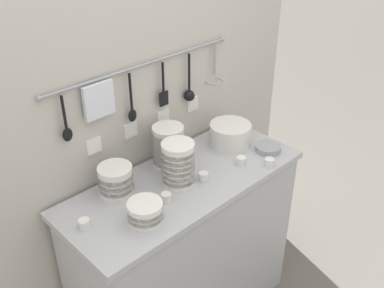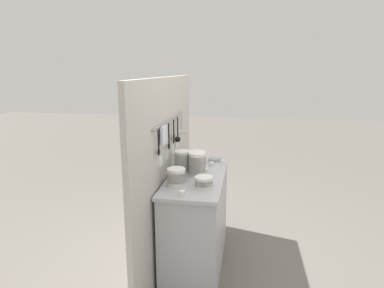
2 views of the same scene
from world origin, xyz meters
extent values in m
cube|color=#ADAFB5|center=(0.00, 0.00, 0.92)|extent=(1.19, 0.49, 0.03)
cube|color=#ADAFB5|center=(0.00, 0.00, 0.45)|extent=(1.14, 0.47, 0.90)
cube|color=#BCB7AD|center=(0.00, 0.28, 0.90)|extent=(1.99, 0.04, 1.80)
cylinder|color=#93969E|center=(0.00, 0.25, 1.42)|extent=(1.00, 0.01, 0.01)
sphere|color=#93969E|center=(-0.50, 0.25, 1.42)|extent=(0.02, 0.02, 0.02)
sphere|color=#93969E|center=(0.50, 0.25, 1.42)|extent=(0.02, 0.02, 0.02)
cylinder|color=black|center=(-0.42, 0.23, 1.34)|extent=(0.01, 0.01, 0.15)
ellipsoid|color=black|center=(-0.42, 0.23, 1.24)|extent=(0.04, 0.02, 0.06)
cylinder|color=#93969E|center=(-0.42, 0.25, 1.42)|extent=(0.01, 0.01, 0.02)
cube|color=silver|center=(-0.26, 0.23, 1.34)|extent=(0.14, 0.02, 0.15)
cylinder|color=#93969E|center=(-0.26, 0.25, 1.42)|extent=(0.01, 0.01, 0.02)
cylinder|color=black|center=(-0.10, 0.23, 1.32)|extent=(0.01, 0.01, 0.18)
ellipsoid|color=black|center=(-0.10, 0.23, 1.21)|extent=(0.04, 0.02, 0.06)
cylinder|color=#93969E|center=(-0.10, 0.25, 1.42)|extent=(0.01, 0.01, 0.02)
cylinder|color=black|center=(0.09, 0.23, 1.34)|extent=(0.01, 0.01, 0.15)
cube|color=black|center=(0.09, 0.23, 1.23)|extent=(0.05, 0.01, 0.07)
cylinder|color=#93969E|center=(0.09, 0.25, 1.42)|extent=(0.01, 0.01, 0.02)
cylinder|color=black|center=(0.25, 0.23, 1.31)|extent=(0.01, 0.01, 0.20)
sphere|color=black|center=(0.25, 0.23, 1.20)|extent=(0.06, 0.06, 0.06)
cylinder|color=#93969E|center=(0.25, 0.25, 1.42)|extent=(0.01, 0.01, 0.02)
cylinder|color=#93969E|center=(0.43, 0.23, 1.34)|extent=(0.01, 0.01, 0.15)
torus|color=#93969E|center=(0.43, 0.23, 1.22)|extent=(0.10, 0.10, 0.01)
cylinder|color=#93969E|center=(0.43, 0.25, 1.42)|extent=(0.01, 0.01, 0.02)
cube|color=white|center=(-0.30, 0.25, 1.13)|extent=(0.07, 0.01, 0.07)
cube|color=white|center=(-0.10, 0.25, 1.13)|extent=(0.07, 0.01, 0.07)
cube|color=white|center=(0.10, 0.25, 1.13)|extent=(0.07, 0.01, 0.07)
cube|color=white|center=(0.30, 0.25, 1.13)|extent=(0.07, 0.01, 0.07)
cylinder|color=silver|center=(-0.28, 0.13, 0.96)|extent=(0.15, 0.15, 0.05)
cylinder|color=silver|center=(-0.28, 0.13, 0.99)|extent=(0.15, 0.15, 0.05)
cylinder|color=silver|center=(-0.28, 0.13, 1.02)|extent=(0.15, 0.15, 0.05)
cylinder|color=silver|center=(-0.28, 0.13, 1.05)|extent=(0.15, 0.15, 0.05)
cylinder|color=silver|center=(0.03, 0.14, 0.95)|extent=(0.15, 0.15, 0.04)
cylinder|color=silver|center=(0.03, 0.14, 0.98)|extent=(0.15, 0.15, 0.04)
cylinder|color=silver|center=(0.03, 0.14, 1.00)|extent=(0.15, 0.15, 0.04)
cylinder|color=silver|center=(0.03, 0.14, 1.02)|extent=(0.15, 0.15, 0.04)
cylinder|color=silver|center=(0.03, 0.14, 1.05)|extent=(0.15, 0.15, 0.04)
cylinder|color=silver|center=(0.03, 0.14, 1.07)|extent=(0.15, 0.15, 0.04)
cylinder|color=silver|center=(0.03, 0.14, 1.10)|extent=(0.15, 0.15, 0.04)
cylinder|color=silver|center=(0.03, 0.14, 1.12)|extent=(0.15, 0.15, 0.04)
cylinder|color=silver|center=(-0.04, -0.01, 0.96)|extent=(0.15, 0.15, 0.05)
cylinder|color=silver|center=(-0.04, -0.01, 0.99)|extent=(0.15, 0.15, 0.05)
cylinder|color=silver|center=(-0.04, -0.01, 1.01)|extent=(0.15, 0.15, 0.05)
cylinder|color=silver|center=(-0.04, -0.01, 1.04)|extent=(0.15, 0.15, 0.05)
cylinder|color=silver|center=(-0.04, -0.01, 1.07)|extent=(0.15, 0.15, 0.05)
cylinder|color=silver|center=(-0.04, -0.01, 1.09)|extent=(0.15, 0.15, 0.05)
cylinder|color=silver|center=(-0.04, -0.01, 1.12)|extent=(0.15, 0.15, 0.05)
cylinder|color=silver|center=(-0.31, -0.10, 0.95)|extent=(0.14, 0.14, 0.04)
cylinder|color=silver|center=(-0.31, -0.10, 0.98)|extent=(0.14, 0.14, 0.04)
cylinder|color=silver|center=(-0.31, -0.10, 1.00)|extent=(0.14, 0.14, 0.04)
cylinder|color=silver|center=(0.39, 0.07, 0.94)|extent=(0.21, 0.21, 0.01)
cylinder|color=silver|center=(0.39, 0.07, 0.95)|extent=(0.21, 0.21, 0.01)
cylinder|color=silver|center=(0.39, 0.07, 0.96)|extent=(0.21, 0.21, 0.01)
cylinder|color=silver|center=(0.39, 0.07, 0.97)|extent=(0.21, 0.21, 0.01)
cylinder|color=silver|center=(0.39, 0.07, 0.98)|extent=(0.21, 0.21, 0.01)
cylinder|color=silver|center=(0.39, 0.07, 0.99)|extent=(0.21, 0.21, 0.01)
cylinder|color=silver|center=(0.39, 0.07, 1.00)|extent=(0.21, 0.21, 0.01)
cylinder|color=silver|center=(0.39, 0.07, 1.01)|extent=(0.21, 0.21, 0.01)
cylinder|color=silver|center=(0.39, 0.07, 1.02)|extent=(0.21, 0.21, 0.01)
cylinder|color=silver|center=(0.39, 0.07, 1.03)|extent=(0.21, 0.21, 0.01)
cylinder|color=silver|center=(0.39, 0.07, 1.04)|extent=(0.21, 0.21, 0.01)
cylinder|color=#93969E|center=(0.48, -0.11, 0.95)|extent=(0.13, 0.13, 0.03)
cylinder|color=silver|center=(0.06, -0.06, 0.95)|extent=(0.05, 0.05, 0.04)
cylinder|color=silver|center=(0.37, -0.20, 0.95)|extent=(0.05, 0.05, 0.04)
cylinder|color=silver|center=(0.28, -0.10, 0.95)|extent=(0.05, 0.05, 0.04)
cylinder|color=silver|center=(-0.16, -0.06, 0.95)|extent=(0.05, 0.05, 0.04)
cylinder|color=silver|center=(-0.51, 0.04, 0.95)|extent=(0.05, 0.05, 0.04)
camera|label=1|loc=(-1.14, -1.24, 2.13)|focal=42.00mm
camera|label=2|loc=(-2.72, -0.43, 1.86)|focal=30.00mm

